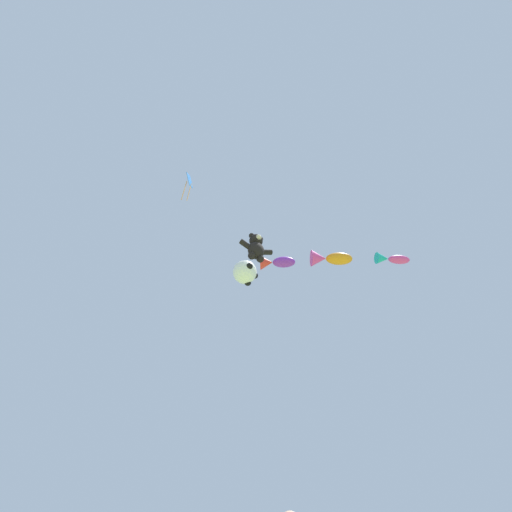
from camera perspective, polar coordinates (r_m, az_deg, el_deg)
name	(u,v)px	position (r m, az deg, el deg)	size (l,w,h in m)	color
teddy_bear_kite	(256,247)	(15.16, 0.01, 1.45)	(1.62, 0.71, 1.64)	black
soccer_ball_kite	(245,272)	(13.96, -1.84, -2.71)	(1.08, 1.07, 0.99)	white
fish_kite_violet	(275,262)	(18.55, 3.22, -1.06)	(2.01, 1.53, 0.80)	purple
fish_kite_tangerine	(329,259)	(17.71, 12.05, -0.42)	(2.22, 1.57, 0.85)	orange
fish_kite_magenta	(391,259)	(18.81, 21.53, -0.47)	(1.83, 1.13, 0.61)	#E53F9E
diamond_kite	(189,183)	(18.81, -11.10, 11.92)	(0.64, 0.80, 2.41)	blue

